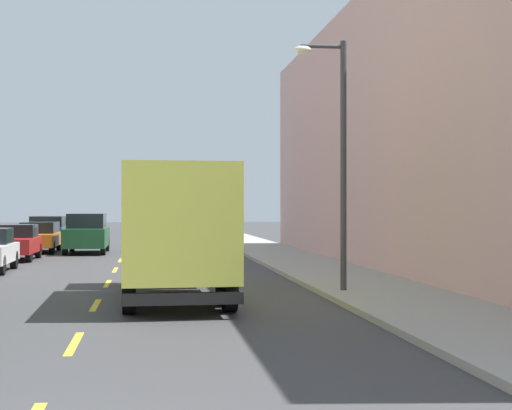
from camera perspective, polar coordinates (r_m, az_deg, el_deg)
The scene contains 12 objects.
ground_plane at distance 36.07m, azimuth -9.80°, elevation -3.72°, with size 160.00×160.00×0.00m, color #38383A.
sidewalk_right at distance 34.55m, azimuth 1.97°, elevation -3.76°, with size 3.20×120.00×0.14m, color #99968E.
lane_centerline_dashes at distance 30.58m, azimuth -10.15°, elevation -4.35°, with size 0.14×47.20×0.01m.
apartment_block_opposite at distance 28.95m, azimuth 17.80°, elevation 5.33°, with size 10.00×36.00×10.02m, color #CC9E9E.
street_lamp at distance 19.74m, azimuth 6.01°, elevation 4.46°, with size 1.35×0.28×6.32m.
delivery_box_truck at distance 18.95m, azimuth -6.10°, elevation -1.41°, with size 2.56×7.85×3.16m.
parked_wagon_burgundy at distance 51.65m, azimuth -4.29°, elevation -1.75°, with size 1.83×4.70×1.50m.
parked_wagon_orange at distance 39.82m, azimuth -15.69°, elevation -2.22°, with size 1.86×4.72×1.50m.
parked_pickup_teal at distance 45.88m, azimuth -14.93°, elevation -1.92°, with size 2.15×5.36×1.73m.
parked_hatchback_red at distance 34.18m, azimuth -17.31°, elevation -2.64°, with size 1.75×4.01×1.50m.
parked_hatchback_silver at distance 55.90m, azimuth -13.43°, elevation -1.68°, with size 1.86×4.05×1.50m.
moving_forest_sedan at distance 38.42m, azimuth -12.36°, elevation -2.03°, with size 1.95×4.80×1.93m.
Camera 1 is at (1.23, -5.98, 2.24)m, focal length 54.21 mm.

